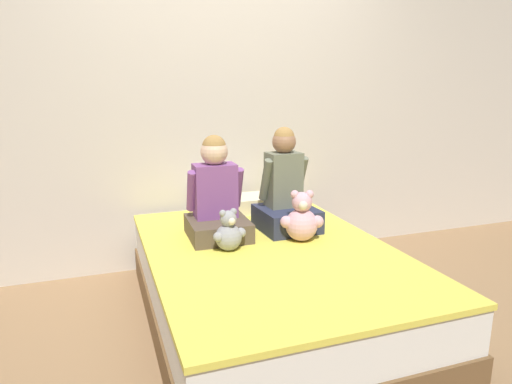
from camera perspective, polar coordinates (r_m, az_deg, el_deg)
ground_plane at (r=2.84m, az=1.71°, el=-15.74°), size 14.00×14.00×0.00m
wall_behind_bed at (r=3.52m, az=-4.67°, el=11.20°), size 8.00×0.06×2.50m
bed at (r=2.74m, az=1.74°, el=-11.59°), size 1.38×1.94×0.46m
child_on_left at (r=2.81m, az=-5.02°, el=-0.80°), size 0.37×0.40×0.63m
child_on_right at (r=2.95m, az=3.66°, el=-0.09°), size 0.37×0.39×0.66m
teddy_bear_held_by_left_child at (r=2.60m, az=-3.45°, el=-5.14°), size 0.20×0.15×0.24m
teddy_bear_held_by_right_child at (r=2.75m, az=5.72°, el=-3.46°), size 0.25×0.20×0.31m
pillow_at_headboard at (r=3.36m, az=-3.18°, el=-1.64°), size 0.57×0.28×0.11m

